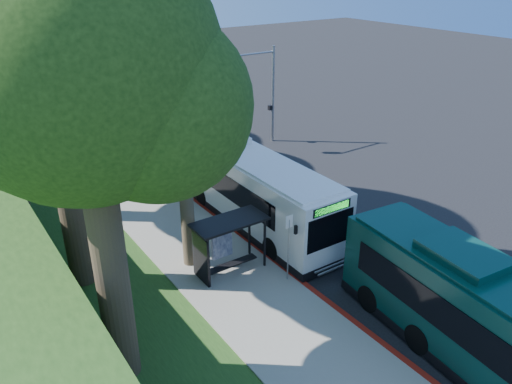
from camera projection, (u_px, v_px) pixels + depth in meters
ground at (309, 206)px, 27.82m from camera, size 140.00×140.00×0.00m
sidewalk at (193, 243)px, 24.05m from camera, size 4.50×70.00×0.12m
red_curb at (281, 266)px, 22.24m from camera, size 0.25×30.00×0.13m
grass_verge at (44, 235)px, 24.86m from camera, size 8.00×70.00×0.06m
bus_shelter at (223, 236)px, 21.19m from camera, size 3.20×1.51×2.55m
stop_sign_pole at (289, 239)px, 20.43m from camera, size 0.35×0.06×3.17m
traffic_signal_pole at (262, 84)px, 35.33m from camera, size 4.10×0.30×7.00m
tree_0 at (39, 2)px, 16.68m from camera, size 8.40×8.00×15.70m
tree_6 at (87, 82)px, 12.58m from camera, size 7.56×7.20×13.74m
white_bus at (244, 182)px, 26.03m from camera, size 3.00×13.31×3.96m
teal_bus at (506, 334)px, 15.55m from camera, size 4.10×13.22×3.88m
pickup at (250, 158)px, 32.52m from camera, size 2.92×5.33×1.42m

